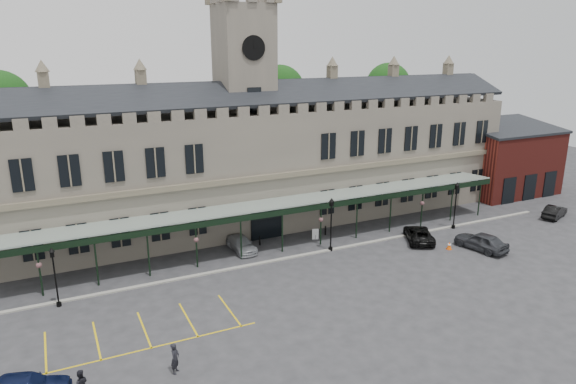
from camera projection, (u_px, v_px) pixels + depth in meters
name	position (u px, v px, depth m)	size (l,w,h in m)	color
ground	(320.00, 283.00, 40.89)	(140.00, 140.00, 0.00)	#2C2C2F
station_building	(247.00, 164.00, 52.89)	(60.00, 10.36, 17.30)	#5D574E
clock_tower	(245.00, 99.00, 51.12)	(5.60, 5.60, 24.80)	#5D574E
canopy	(281.00, 226.00, 46.69)	(50.00, 4.10, 4.30)	#8C9E93
brick_annex	(506.00, 160.00, 65.06)	(12.40, 8.36, 9.23)	maroon
kerb	(290.00, 257.00, 45.64)	(60.00, 0.40, 0.12)	gray
parking_markings	(146.00, 333.00, 33.78)	(16.00, 6.00, 0.01)	gold
tree_behind_left	(0.00, 103.00, 49.90)	(6.00, 6.00, 16.00)	#332314
tree_behind_mid	(280.00, 91.00, 62.32)	(6.00, 6.00, 16.00)	#332314
tree_behind_right	(388.00, 87.00, 68.95)	(6.00, 6.00, 16.00)	#332314
lamp_post_left	(54.00, 272.00, 36.53)	(0.43, 0.43, 4.57)	black
lamp_post_mid	(331.00, 220.00, 46.48)	(0.48, 0.48, 5.08)	black
lamp_post_right	(456.00, 201.00, 52.26)	(0.47, 0.47, 4.93)	black
traffic_cone	(449.00, 246.00, 47.51)	(0.47, 0.47, 0.74)	#F45307
sign_board	(315.00, 234.00, 49.91)	(0.61, 0.24, 1.08)	black
bollard_left	(260.00, 241.00, 48.51)	(0.15, 0.15, 0.85)	black
bollard_right	(325.00, 230.00, 51.09)	(0.16, 0.16, 0.93)	black
car_taxi	(241.00, 244.00, 47.23)	(1.79, 4.41, 1.28)	#A7A9AF
car_van	(419.00, 234.00, 49.46)	(2.31, 5.02, 1.39)	black
car_right_a	(481.00, 241.00, 47.30)	(1.98, 4.92, 1.68)	#303237
car_right_b	(555.00, 211.00, 56.16)	(1.48, 4.24, 1.40)	black
person_a	(175.00, 358.00, 29.48)	(0.69, 0.45, 1.89)	black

